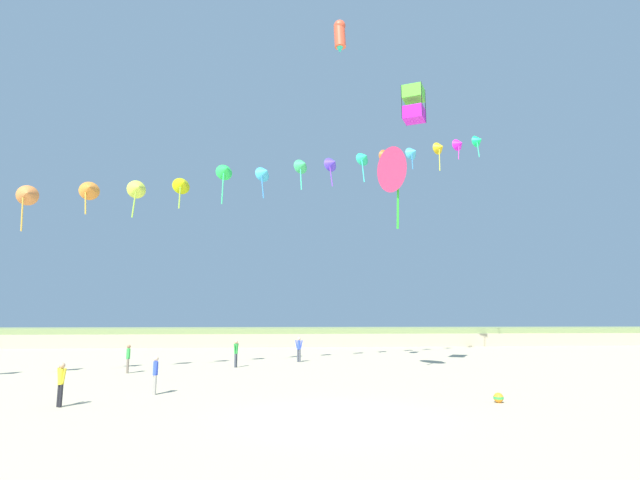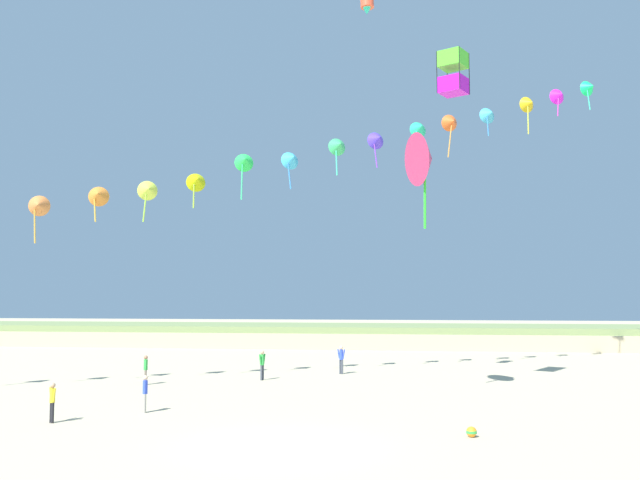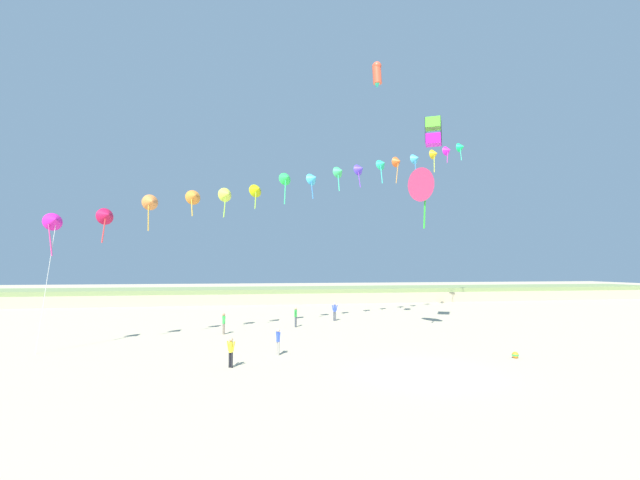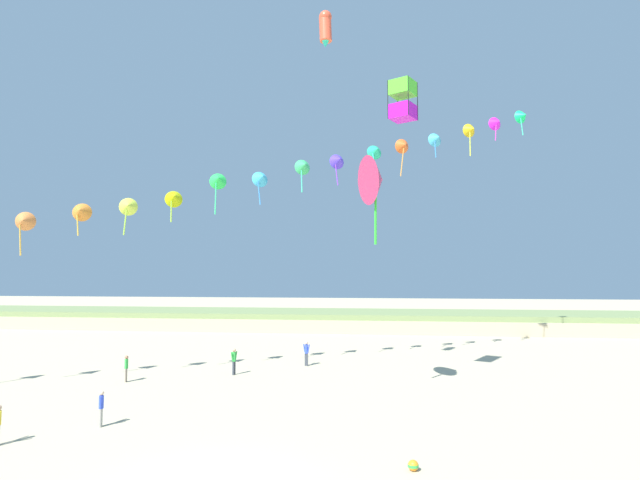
{
  "view_description": "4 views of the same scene",
  "coord_description": "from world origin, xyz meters",
  "px_view_note": "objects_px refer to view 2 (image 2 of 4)",
  "views": [
    {
      "loc": [
        -2.07,
        -16.02,
        3.02
      ],
      "look_at": [
        0.34,
        9.07,
        7.03
      ],
      "focal_mm": 28.0,
      "sensor_mm": 36.0,
      "label": 1
    },
    {
      "loc": [
        4.21,
        -21.88,
        4.79
      ],
      "look_at": [
        -0.21,
        11.36,
        7.61
      ],
      "focal_mm": 38.0,
      "sensor_mm": 36.0,
      "label": 2
    },
    {
      "loc": [
        -8.91,
        -19.7,
        5.06
      ],
      "look_at": [
        -2.86,
        13.17,
        7.23
      ],
      "focal_mm": 24.0,
      "sensor_mm": 36.0,
      "label": 3
    },
    {
      "loc": [
        5.22,
        -15.11,
        6.55
      ],
      "look_at": [
        1.84,
        12.64,
        8.44
      ],
      "focal_mm": 28.0,
      "sensor_mm": 36.0,
      "label": 4
    }
  ],
  "objects_px": {
    "person_far_left": "(146,368)",
    "person_mid_center": "(52,400)",
    "large_kite_high_solo": "(453,73)",
    "beach_ball": "(472,432)",
    "person_far_right": "(145,391)",
    "large_kite_low_lead": "(424,159)",
    "person_near_left": "(341,358)",
    "person_near_right": "(262,363)"
  },
  "relations": [
    {
      "from": "person_near_right",
      "to": "beach_ball",
      "type": "bearing_deg",
      "value": -54.19
    },
    {
      "from": "person_mid_center",
      "to": "large_kite_high_solo",
      "type": "relative_size",
      "value": 0.69
    },
    {
      "from": "large_kite_low_lead",
      "to": "person_far_left",
      "type": "bearing_deg",
      "value": 169.13
    },
    {
      "from": "person_near_right",
      "to": "person_far_right",
      "type": "relative_size",
      "value": 1.11
    },
    {
      "from": "large_kite_high_solo",
      "to": "beach_ball",
      "type": "height_order",
      "value": "large_kite_high_solo"
    },
    {
      "from": "person_far_left",
      "to": "beach_ball",
      "type": "relative_size",
      "value": 4.38
    },
    {
      "from": "person_far_right",
      "to": "person_mid_center",
      "type": "bearing_deg",
      "value": -134.55
    },
    {
      "from": "person_near_left",
      "to": "beach_ball",
      "type": "distance_m",
      "value": 19.37
    },
    {
      "from": "person_near_right",
      "to": "beach_ball",
      "type": "height_order",
      "value": "person_near_right"
    },
    {
      "from": "person_far_left",
      "to": "beach_ball",
      "type": "bearing_deg",
      "value": -35.6
    },
    {
      "from": "person_near_left",
      "to": "person_mid_center",
      "type": "height_order",
      "value": "person_near_left"
    },
    {
      "from": "person_far_right",
      "to": "beach_ball",
      "type": "distance_m",
      "value": 13.42
    },
    {
      "from": "beach_ball",
      "to": "large_kite_high_solo",
      "type": "bearing_deg",
      "value": 88.46
    },
    {
      "from": "person_far_left",
      "to": "large_kite_low_lead",
      "type": "xyz_separation_m",
      "value": [
        15.15,
        -2.91,
        10.56
      ]
    },
    {
      "from": "person_mid_center",
      "to": "large_kite_low_lead",
      "type": "bearing_deg",
      "value": 29.93
    },
    {
      "from": "person_near_right",
      "to": "person_far_right",
      "type": "height_order",
      "value": "person_near_right"
    },
    {
      "from": "person_far_left",
      "to": "person_far_right",
      "type": "xyz_separation_m",
      "value": [
        3.42,
        -8.51,
        -0.03
      ]
    },
    {
      "from": "person_near_left",
      "to": "person_mid_center",
      "type": "relative_size",
      "value": 1.16
    },
    {
      "from": "person_near_right",
      "to": "large_kite_low_lead",
      "type": "xyz_separation_m",
      "value": [
        9.28,
        -5.77,
        10.49
      ]
    },
    {
      "from": "person_near_right",
      "to": "person_far_left",
      "type": "xyz_separation_m",
      "value": [
        -5.87,
        -2.86,
        -0.06
      ]
    },
    {
      "from": "person_far_left",
      "to": "beach_ball",
      "type": "distance_m",
      "value": 20.2
    },
    {
      "from": "person_near_left",
      "to": "large_kite_high_solo",
      "type": "relative_size",
      "value": 0.8
    },
    {
      "from": "large_kite_high_solo",
      "to": "beach_ball",
      "type": "distance_m",
      "value": 19.11
    },
    {
      "from": "person_near_right",
      "to": "person_far_left",
      "type": "bearing_deg",
      "value": -154.03
    },
    {
      "from": "person_far_right",
      "to": "beach_ball",
      "type": "bearing_deg",
      "value": -14.01
    },
    {
      "from": "person_mid_center",
      "to": "large_kite_high_solo",
      "type": "bearing_deg",
      "value": 31.59
    },
    {
      "from": "large_kite_high_solo",
      "to": "beach_ball",
      "type": "relative_size",
      "value": 6.04
    },
    {
      "from": "person_mid_center",
      "to": "large_kite_high_solo",
      "type": "distance_m",
      "value": 24.17
    },
    {
      "from": "person_far_left",
      "to": "person_mid_center",
      "type": "bearing_deg",
      "value": -85.94
    },
    {
      "from": "person_far_right",
      "to": "large_kite_low_lead",
      "type": "relative_size",
      "value": 0.32
    },
    {
      "from": "person_near_left",
      "to": "large_kite_high_solo",
      "type": "height_order",
      "value": "large_kite_high_solo"
    },
    {
      "from": "person_near_right",
      "to": "large_kite_high_solo",
      "type": "xyz_separation_m",
      "value": [
        10.82,
        -4.25,
        15.25
      ]
    },
    {
      "from": "person_far_right",
      "to": "large_kite_high_solo",
      "type": "bearing_deg",
      "value": 28.18
    },
    {
      "from": "person_far_left",
      "to": "person_far_right",
      "type": "relative_size",
      "value": 1.04
    },
    {
      "from": "person_mid_center",
      "to": "large_kite_low_lead",
      "type": "height_order",
      "value": "large_kite_low_lead"
    },
    {
      "from": "person_mid_center",
      "to": "person_far_right",
      "type": "distance_m",
      "value": 3.74
    },
    {
      "from": "person_mid_center",
      "to": "person_near_right",
      "type": "bearing_deg",
      "value": 70.11
    },
    {
      "from": "person_near_left",
      "to": "large_kite_high_solo",
      "type": "xyz_separation_m",
      "value": [
        6.61,
        -7.93,
        15.22
      ]
    },
    {
      "from": "person_near_left",
      "to": "person_far_left",
      "type": "relative_size",
      "value": 1.1
    },
    {
      "from": "person_mid_center",
      "to": "beach_ball",
      "type": "xyz_separation_m",
      "value": [
        15.62,
        -0.58,
        -0.7
      ]
    },
    {
      "from": "person_mid_center",
      "to": "person_far_left",
      "type": "height_order",
      "value": "person_far_left"
    },
    {
      "from": "person_far_left",
      "to": "large_kite_low_lead",
      "type": "height_order",
      "value": "large_kite_low_lead"
    }
  ]
}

